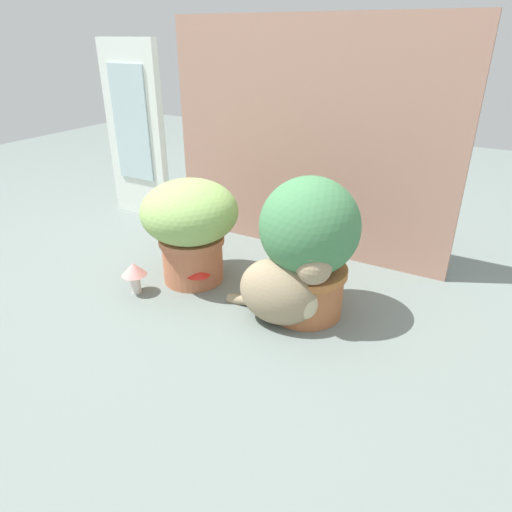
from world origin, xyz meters
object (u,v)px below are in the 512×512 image
at_px(grass_planter, 190,224).
at_px(mushroom_ornament_red, 197,273).
at_px(cat, 284,290).
at_px(leafy_planter, 309,244).
at_px(mushroom_ornament_pink, 134,272).

relative_size(grass_planter, mushroom_ornament_red, 3.83).
height_order(grass_planter, cat, grass_planter).
relative_size(cat, mushroom_ornament_red, 3.78).
xyz_separation_m(grass_planter, leafy_planter, (0.46, 0.00, 0.02)).
distance_m(grass_planter, leafy_planter, 0.46).
bearing_deg(cat, mushroom_ornament_pink, -170.39).
relative_size(grass_planter, leafy_planter, 0.83).
bearing_deg(mushroom_ornament_red, grass_planter, 136.20).
height_order(cat, mushroom_ornament_pink, cat).
xyz_separation_m(leafy_planter, mushroom_ornament_red, (-0.39, -0.07, -0.18)).
height_order(mushroom_ornament_pink, mushroom_ornament_red, mushroom_ornament_pink).
bearing_deg(mushroom_ornament_red, cat, -4.60).
height_order(grass_planter, leafy_planter, leafy_planter).
relative_size(mushroom_ornament_pink, mushroom_ornament_red, 1.17).
xyz_separation_m(leafy_planter, cat, (-0.04, -0.10, -0.13)).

